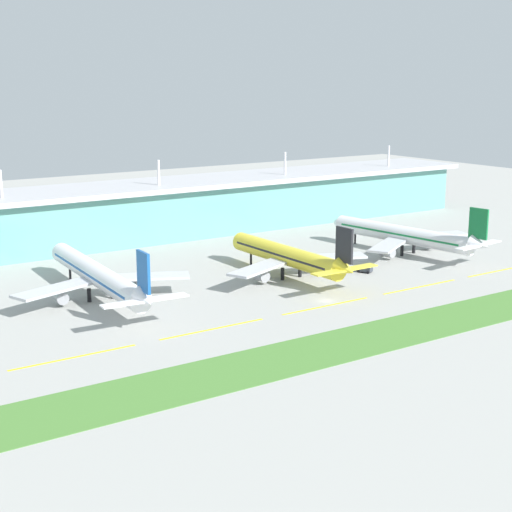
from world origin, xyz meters
TOP-DOWN VIEW (x-y plane):
  - ground_plane at (0.00, 0.00)m, footprint 600.00×600.00m
  - terminal_building at (-0.00, 101.77)m, footprint 288.00×34.00m
  - airliner_near at (-49.12, 35.43)m, footprint 48.73×72.39m
  - airliner_middle at (6.42, 25.77)m, footprint 48.80×58.89m
  - airliner_far at (57.58, 29.69)m, footprint 48.34×64.55m
  - taxiway_stripe_west at (-71.00, -3.66)m, footprint 28.00×0.70m
  - taxiway_stripe_mid_west at (-37.00, -3.66)m, footprint 28.00×0.70m
  - taxiway_stripe_centre at (-3.00, -3.66)m, footprint 28.00×0.70m
  - taxiway_stripe_mid_east at (31.00, -3.66)m, footprint 28.00×0.70m
  - taxiway_stripe_east at (65.00, -3.66)m, footprint 28.00×0.70m
  - grass_verge at (0.00, -29.15)m, footprint 300.00×18.00m
  - pushback_tug at (29.17, 17.63)m, footprint 4.02×5.00m

SIDE VIEW (x-z plane):
  - ground_plane at x=0.00m, z-range 0.00..0.00m
  - taxiway_stripe_west at x=-71.00m, z-range 0.00..0.04m
  - taxiway_stripe_mid_west at x=-37.00m, z-range 0.00..0.04m
  - taxiway_stripe_centre at x=-3.00m, z-range 0.00..0.04m
  - taxiway_stripe_mid_east at x=31.00m, z-range 0.00..0.04m
  - taxiway_stripe_east at x=65.00m, z-range 0.00..0.04m
  - grass_verge at x=0.00m, z-range 0.00..0.10m
  - pushback_tug at x=29.17m, z-range 0.18..2.03m
  - airliner_middle at x=6.42m, z-range -3.01..15.89m
  - airliner_far at x=57.58m, z-range -3.00..15.90m
  - airliner_near at x=-49.12m, z-range -2.99..15.91m
  - terminal_building at x=0.00m, z-range -4.30..24.87m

